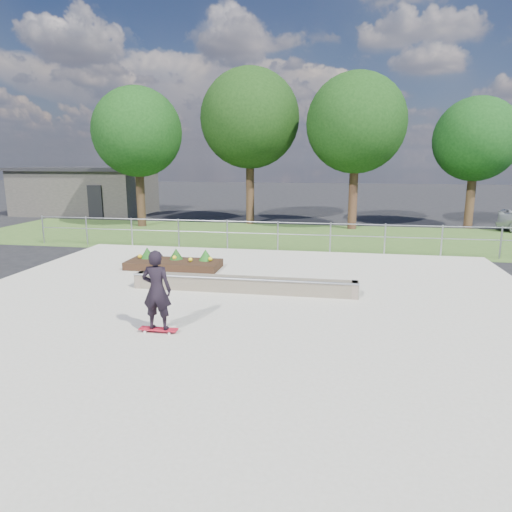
{
  "coord_description": "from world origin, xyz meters",
  "views": [
    {
      "loc": [
        2.17,
        -9.72,
        3.53
      ],
      "look_at": [
        0.2,
        1.5,
        1.1
      ],
      "focal_mm": 32.0,
      "sensor_mm": 36.0,
      "label": 1
    }
  ],
  "objects": [
    {
      "name": "ground",
      "position": [
        0.0,
        0.0,
        0.0
      ],
      "size": [
        120.0,
        120.0,
        0.0
      ],
      "primitive_type": "plane",
      "color": "black",
      "rests_on": "ground"
    },
    {
      "name": "grass_verge",
      "position": [
        0.0,
        11.0,
        0.01
      ],
      "size": [
        30.0,
        8.0,
        0.02
      ],
      "primitive_type": "cube",
      "color": "#365421",
      "rests_on": "ground"
    },
    {
      "name": "concrete_slab",
      "position": [
        0.0,
        0.0,
        0.03
      ],
      "size": [
        15.0,
        15.0,
        0.06
      ],
      "primitive_type": "cube",
      "color": "#AEAA9A",
      "rests_on": "ground"
    },
    {
      "name": "fence",
      "position": [
        0.0,
        7.5,
        0.77
      ],
      "size": [
        20.06,
        0.06,
        1.2
      ],
      "color": "#9C9EA5",
      "rests_on": "ground"
    },
    {
      "name": "building",
      "position": [
        -14.0,
        18.0,
        1.51
      ],
      "size": [
        8.4,
        5.4,
        3.0
      ],
      "color": "#33302D",
      "rests_on": "ground"
    },
    {
      "name": "tree_far_left",
      "position": [
        -8.0,
        13.0,
        4.85
      ],
      "size": [
        4.55,
        4.55,
        7.15
      ],
      "color": "black",
      "rests_on": "ground"
    },
    {
      "name": "tree_mid_left",
      "position": [
        -2.5,
        15.0,
        5.61
      ],
      "size": [
        5.25,
        5.25,
        8.25
      ],
      "color": "#331F14",
      "rests_on": "ground"
    },
    {
      "name": "tree_mid_right",
      "position": [
        3.0,
        14.0,
        5.23
      ],
      "size": [
        4.9,
        4.9,
        7.7
      ],
      "color": "#372016",
      "rests_on": "ground"
    },
    {
      "name": "tree_far_right",
      "position": [
        9.0,
        15.5,
        4.48
      ],
      "size": [
        4.2,
        4.2,
        6.6
      ],
      "color": "#372316",
      "rests_on": "ground"
    },
    {
      "name": "grind_ledge",
      "position": [
        -0.18,
        1.73,
        0.26
      ],
      "size": [
        6.0,
        0.44,
        0.43
      ],
      "color": "brown",
      "rests_on": "concrete_slab"
    },
    {
      "name": "planter_bed",
      "position": [
        -2.94,
        4.01,
        0.24
      ],
      "size": [
        3.0,
        1.2,
        0.61
      ],
      "color": "black",
      "rests_on": "concrete_slab"
    },
    {
      "name": "skateboarder",
      "position": [
        -1.31,
        -1.42,
        0.95
      ],
      "size": [
        0.8,
        0.4,
        1.72
      ],
      "color": "white",
      "rests_on": "concrete_slab"
    }
  ]
}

